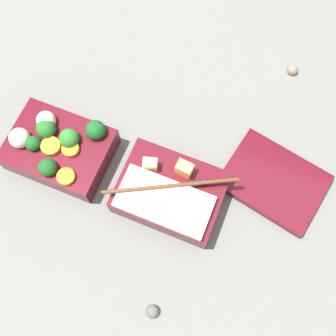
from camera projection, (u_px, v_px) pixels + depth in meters
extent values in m
plane|color=slate|center=(109.00, 173.00, 0.71)|extent=(3.00, 3.00, 0.00)
cube|color=#510F19|center=(61.00, 149.00, 0.70)|extent=(0.17, 0.13, 0.05)
sphere|color=#19511E|center=(48.00, 167.00, 0.65)|extent=(0.03, 0.03, 0.03)
sphere|color=#19511E|center=(33.00, 144.00, 0.67)|extent=(0.03, 0.03, 0.03)
sphere|color=#2D7028|center=(69.00, 138.00, 0.67)|extent=(0.03, 0.03, 0.03)
sphere|color=#19511E|center=(96.00, 130.00, 0.67)|extent=(0.04, 0.04, 0.04)
sphere|color=#236023|center=(46.00, 129.00, 0.67)|extent=(0.03, 0.03, 0.03)
cylinder|color=orange|center=(70.00, 150.00, 0.67)|extent=(0.04, 0.04, 0.01)
cylinder|color=orange|center=(66.00, 177.00, 0.65)|extent=(0.04, 0.04, 0.01)
cylinder|color=orange|center=(51.00, 146.00, 0.67)|extent=(0.05, 0.05, 0.01)
sphere|color=beige|center=(20.00, 138.00, 0.67)|extent=(0.04, 0.04, 0.04)
sphere|color=beige|center=(46.00, 120.00, 0.68)|extent=(0.03, 0.03, 0.03)
cube|color=#510F19|center=(171.00, 192.00, 0.67)|extent=(0.17, 0.13, 0.05)
cube|color=white|center=(164.00, 202.00, 0.63)|extent=(0.15, 0.07, 0.01)
cube|color=#EAB266|center=(150.00, 164.00, 0.65)|extent=(0.03, 0.02, 0.02)
cube|color=#F4A356|center=(184.00, 169.00, 0.64)|extent=(0.03, 0.02, 0.03)
sphere|color=#381942|center=(204.00, 181.00, 0.64)|extent=(0.01, 0.01, 0.01)
cylinder|color=#56331E|center=(171.00, 187.00, 0.63)|extent=(0.20, 0.11, 0.01)
cylinder|color=#56331E|center=(170.00, 183.00, 0.63)|extent=(0.20, 0.11, 0.01)
cube|color=#510F19|center=(274.00, 181.00, 0.69)|extent=(0.19, 0.16, 0.02)
sphere|color=#7A6B5B|center=(293.00, 70.00, 0.77)|extent=(0.02, 0.02, 0.02)
sphere|color=#595651|center=(153.00, 311.00, 0.62)|extent=(0.02, 0.02, 0.02)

